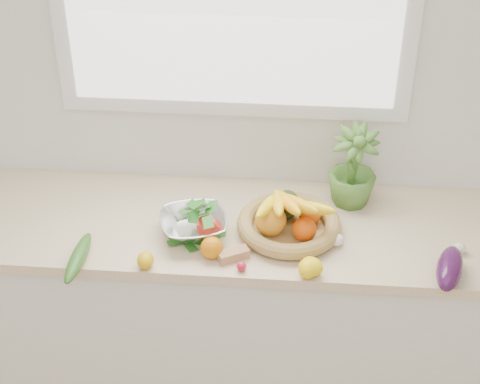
# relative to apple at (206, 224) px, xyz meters

# --- Properties ---
(back_wall) EXTENTS (4.50, 0.02, 2.70)m
(back_wall) POSITION_rel_apple_xyz_m (0.07, 0.37, 0.41)
(back_wall) COLOR white
(back_wall) RESTS_ON ground
(counter_cabinet) EXTENTS (2.20, 0.58, 0.86)m
(counter_cabinet) POSITION_rel_apple_xyz_m (0.07, 0.07, -0.51)
(counter_cabinet) COLOR silver
(counter_cabinet) RESTS_ON ground
(countertop) EXTENTS (2.24, 0.62, 0.04)m
(countertop) POSITION_rel_apple_xyz_m (0.07, 0.07, -0.06)
(countertop) COLOR beige
(countertop) RESTS_ON counter_cabinet
(orange_loose) EXTENTS (0.09, 0.09, 0.08)m
(orange_loose) POSITION_rel_apple_xyz_m (0.04, -0.14, 0.00)
(orange_loose) COLOR orange
(orange_loose) RESTS_ON countertop
(lemon_a) EXTENTS (0.06, 0.07, 0.06)m
(lemon_a) POSITION_rel_apple_xyz_m (-0.18, -0.21, -0.01)
(lemon_a) COLOR #E2AB0C
(lemon_a) RESTS_ON countertop
(lemon_b) EXTENTS (0.07, 0.08, 0.06)m
(lemon_b) POSITION_rel_apple_xyz_m (0.37, -0.21, -0.00)
(lemon_b) COLOR yellow
(lemon_b) RESTS_ON countertop
(lemon_c) EXTENTS (0.10, 0.10, 0.06)m
(lemon_c) POSITION_rel_apple_xyz_m (0.38, -0.20, -0.00)
(lemon_c) COLOR yellow
(lemon_c) RESTS_ON countertop
(apple) EXTENTS (0.09, 0.09, 0.07)m
(apple) POSITION_rel_apple_xyz_m (0.00, 0.00, 0.00)
(apple) COLOR red
(apple) RESTS_ON countertop
(ginger) EXTENTS (0.12, 0.09, 0.03)m
(ginger) POSITION_rel_apple_xyz_m (0.11, -0.14, -0.02)
(ginger) COLOR tan
(ginger) RESTS_ON countertop
(garlic_a) EXTENTS (0.06, 0.06, 0.04)m
(garlic_a) POSITION_rel_apple_xyz_m (0.47, -0.04, -0.01)
(garlic_a) COLOR white
(garlic_a) RESTS_ON countertop
(garlic_b) EXTENTS (0.06, 0.06, 0.04)m
(garlic_b) POSITION_rel_apple_xyz_m (0.37, 0.09, -0.01)
(garlic_b) COLOR white
(garlic_b) RESTS_ON countertop
(garlic_c) EXTENTS (0.05, 0.05, 0.04)m
(garlic_c) POSITION_rel_apple_xyz_m (0.89, -0.05, -0.02)
(garlic_c) COLOR silver
(garlic_c) RESTS_ON countertop
(eggplant) EXTENTS (0.14, 0.24, 0.09)m
(eggplant) POSITION_rel_apple_xyz_m (0.83, -0.19, 0.01)
(eggplant) COLOR #340F37
(eggplant) RESTS_ON countertop
(cucumber) EXTENTS (0.06, 0.28, 0.05)m
(cucumber) POSITION_rel_apple_xyz_m (-0.41, -0.21, -0.01)
(cucumber) COLOR #275E1B
(cucumber) RESTS_ON countertop
(radish) EXTENTS (0.04, 0.04, 0.03)m
(radish) POSITION_rel_apple_xyz_m (0.14, -0.20, -0.02)
(radish) COLOR red
(radish) RESTS_ON countertop
(potted_herb) EXTENTS (0.19, 0.19, 0.33)m
(potted_herb) POSITION_rel_apple_xyz_m (0.53, 0.24, 0.12)
(potted_herb) COLOR #4C802E
(potted_herb) RESTS_ON countertop
(fruit_basket) EXTENTS (0.49, 0.49, 0.19)m
(fruit_basket) POSITION_rel_apple_xyz_m (0.29, 0.03, 0.02)
(fruit_basket) COLOR tan
(fruit_basket) RESTS_ON countertop
(colander_with_spinach) EXTENTS (0.30, 0.30, 0.12)m
(colander_with_spinach) POSITION_rel_apple_xyz_m (-0.04, -0.02, 0.03)
(colander_with_spinach) COLOR silver
(colander_with_spinach) RESTS_ON countertop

